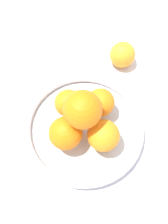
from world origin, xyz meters
name	(u,v)px	position (x,y,z in m)	size (l,w,h in m)	color
ground_plane	(84,130)	(0.00, 0.00, 0.00)	(4.00, 4.00, 0.00)	silver
fruit_bowl	(84,127)	(0.00, 0.00, 0.02)	(0.29, 0.29, 0.04)	silver
orange_pile	(84,117)	(0.01, 0.00, 0.09)	(0.17, 0.17, 0.14)	orange
stray_orange	(122,55)	(-0.24, 0.03, 0.04)	(0.07, 0.07, 0.07)	orange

